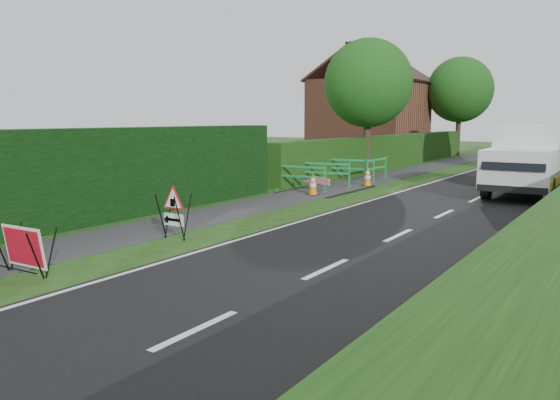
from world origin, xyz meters
The scene contains 19 objects.
ground centered at (0.00, 0.00, 0.00)m, with size 120.00×120.00×0.00m, color #194212.
footpath centered at (-3.00, 35.00, 0.01)m, with size 2.00×90.00×0.02m, color #2D2D30.
hedge_west_near centered at (-5.00, 0.00, 0.00)m, with size 1.10×18.00×2.50m, color black.
hedge_west_far centered at (-5.00, 22.00, 0.00)m, with size 1.00×24.00×1.80m, color #14380F.
house_west centered at (-10.00, 30.00, 2.90)m, with size 7.50×7.40×7.88m.
tree_nw centered at (-4.60, 18.00, 4.48)m, with size 4.40×4.40×6.70m.
tree_fw centered at (-4.60, 34.00, 4.83)m, with size 4.80×4.80×7.24m.
red_rect_sign centered at (-1.75, -2.27, 0.50)m, with size 1.06×0.68×0.87m.
triangle_sign centered at (-1.64, 1.25, 0.73)m, with size 0.74×0.74×1.05m.
works_van centered at (3.69, 13.80, 1.35)m, with size 2.32×5.63×2.54m.
traffic_cone_0 centered at (4.73, 11.28, 0.39)m, with size 0.38×0.38×0.79m.
traffic_cone_3 centered at (-2.67, 9.32, 0.39)m, with size 0.38×0.38×0.79m.
traffic_cone_4 centered at (-2.14, 12.82, 0.39)m, with size 0.38×0.38×0.79m.
ped_barrier_0 centered at (-3.67, 10.14, 0.63)m, with size 2.08×0.49×1.00m.
ped_barrier_1 centered at (-3.60, 11.95, 0.63)m, with size 2.09×0.66×1.00m.
ped_barrier_2 centered at (-3.55, 14.23, 0.63)m, with size 2.09×0.62×1.00m.
ped_barrier_3 centered at (-2.80, 15.21, 0.63)m, with size 0.36×2.06×1.00m.
redwhite_plank centered at (-3.02, 10.11, 0.00)m, with size 1.50×0.04×0.25m, color red.
hatchback_car centered at (3.01, 24.02, 0.65)m, with size 1.53×3.79×1.29m, color white.
Camera 1 is at (7.19, -7.53, 2.76)m, focal length 35.00 mm.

